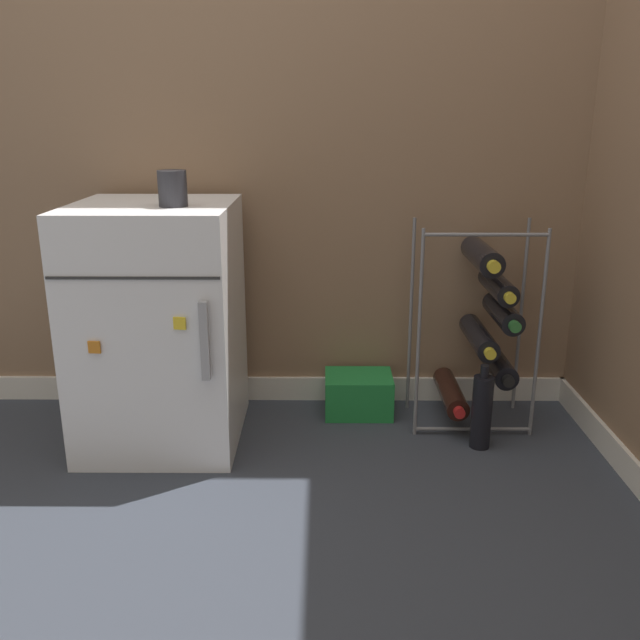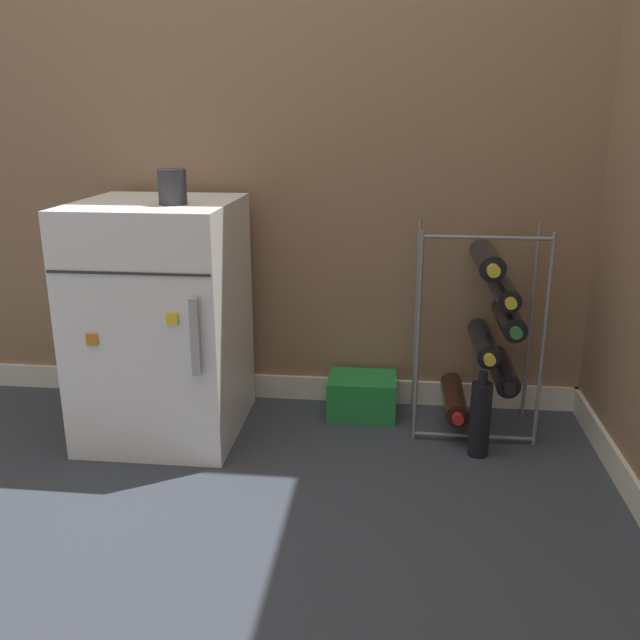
# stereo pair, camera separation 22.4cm
# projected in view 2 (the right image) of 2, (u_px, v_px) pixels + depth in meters

# --- Properties ---
(ground_plane) EXTENTS (14.00, 14.00, 0.00)m
(ground_plane) POSITION_uv_depth(u_px,v_px,m) (274.00, 467.00, 2.09)
(ground_plane) COLOR #333842
(wall_back) EXTENTS (7.06, 0.07, 2.50)m
(wall_back) POSITION_uv_depth(u_px,v_px,m) (296.00, 53.00, 2.26)
(wall_back) COLOR #84664C
(wall_back) RESTS_ON ground_plane
(mini_fridge) EXTENTS (0.50, 0.54, 0.78)m
(mini_fridge) POSITION_uv_depth(u_px,v_px,m) (163.00, 320.00, 2.24)
(mini_fridge) COLOR white
(mini_fridge) RESTS_ON ground_plane
(wine_rack) EXTENTS (0.40, 0.33, 0.71)m
(wine_rack) POSITION_uv_depth(u_px,v_px,m) (489.00, 331.00, 2.24)
(wine_rack) COLOR slate
(wine_rack) RESTS_ON ground_plane
(soda_box) EXTENTS (0.24, 0.19, 0.14)m
(soda_box) POSITION_uv_depth(u_px,v_px,m) (362.00, 396.00, 2.44)
(soda_box) COLOR #1E7F38
(soda_box) RESTS_ON ground_plane
(fridge_top_cup) EXTENTS (0.09, 0.09, 0.11)m
(fridge_top_cup) POSITION_uv_depth(u_px,v_px,m) (172.00, 187.00, 2.04)
(fridge_top_cup) COLOR #28282D
(fridge_top_cup) RESTS_ON mini_fridge
(loose_bottle_floor) EXTENTS (0.07, 0.07, 0.28)m
(loose_bottle_floor) POSITION_uv_depth(u_px,v_px,m) (480.00, 418.00, 2.13)
(loose_bottle_floor) COLOR black
(loose_bottle_floor) RESTS_ON ground_plane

